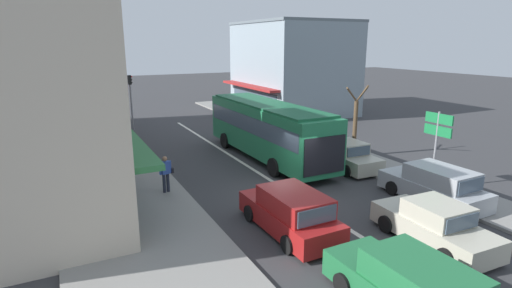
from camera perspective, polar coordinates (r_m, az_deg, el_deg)
ground_plane at (r=18.10m, az=4.90°, el=-6.93°), size 140.00×140.00×0.00m
lane_centre_line at (r=21.40m, az=-0.70°, el=-3.48°), size 0.20×28.00×0.01m
sidewalk_left at (r=21.44m, az=-19.78°, el=-4.14°), size 5.20×44.00×0.14m
kerb_right at (r=26.15m, az=9.64°, el=-0.25°), size 2.80×44.00×0.12m
shopfront_corner_near at (r=15.77m, az=-31.03°, el=3.79°), size 7.33×7.60×8.45m
shopfront_mid_block at (r=24.06m, az=-29.72°, el=6.34°), size 7.40×8.31×7.98m
shopfront_far_end at (r=32.66m, az=-29.01°, el=7.18°), size 7.97×8.40×6.99m
building_right_far at (r=38.73m, az=5.25°, el=10.81°), size 9.40×10.72×8.45m
city_bus at (r=22.73m, az=1.67°, el=2.47°), size 2.81×10.88×3.23m
sedan_behind_bus_near at (r=14.74m, az=24.10°, el=-10.53°), size 2.01×4.26×1.47m
wagon_adjacent_lane_trail at (r=14.26m, az=4.93°, el=-9.72°), size 1.99×4.53×1.58m
parked_wagon_kerb_front at (r=18.30m, az=24.19°, el=-5.46°), size 2.00×4.53×1.58m
parked_sedan_kerb_second at (r=21.82m, az=12.74°, el=-1.69°), size 2.01×4.26×1.47m
traffic_light_downstreet at (r=31.49m, az=-17.47°, el=6.93°), size 0.32×0.24×4.20m
directional_road_sign at (r=19.41m, az=24.51°, el=1.61°), size 0.10×1.40×3.60m
street_tree_right at (r=23.86m, az=14.00°, el=3.01°), size 1.60×1.83×4.22m
pedestrian_with_handbag_near at (r=17.87m, az=-12.77°, el=-3.89°), size 0.65×0.36×1.63m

